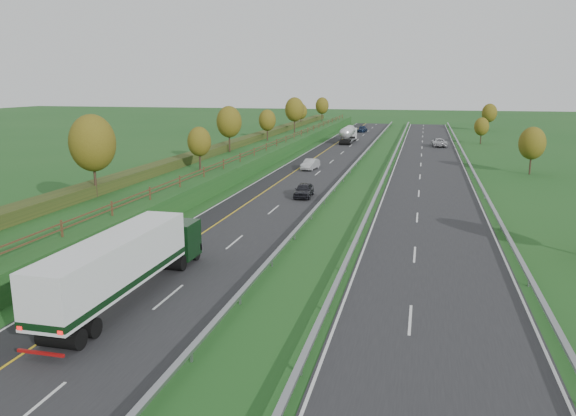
# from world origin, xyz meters

# --- Properties ---
(ground) EXTENTS (400.00, 400.00, 0.00)m
(ground) POSITION_xyz_m (8.00, 55.00, 0.00)
(ground) COLOR #1B4C1B
(ground) RESTS_ON ground
(near_carriageway) EXTENTS (10.50, 200.00, 0.04)m
(near_carriageway) POSITION_xyz_m (0.00, 60.00, 0.02)
(near_carriageway) COLOR black
(near_carriageway) RESTS_ON ground
(far_carriageway) EXTENTS (10.50, 200.00, 0.04)m
(far_carriageway) POSITION_xyz_m (16.50, 60.00, 0.02)
(far_carriageway) COLOR black
(far_carriageway) RESTS_ON ground
(hard_shoulder) EXTENTS (3.00, 200.00, 0.04)m
(hard_shoulder) POSITION_xyz_m (-3.75, 60.00, 0.02)
(hard_shoulder) COLOR black
(hard_shoulder) RESTS_ON ground
(lane_markings) EXTENTS (26.75, 200.00, 0.01)m
(lane_markings) POSITION_xyz_m (6.40, 59.88, 0.05)
(lane_markings) COLOR silver
(lane_markings) RESTS_ON near_carriageway
(embankment_left) EXTENTS (12.00, 200.00, 2.00)m
(embankment_left) POSITION_xyz_m (-13.00, 60.00, 1.00)
(embankment_left) COLOR #1B4C1B
(embankment_left) RESTS_ON ground
(hedge_left) EXTENTS (2.20, 180.00, 1.10)m
(hedge_left) POSITION_xyz_m (-15.00, 60.00, 2.55)
(hedge_left) COLOR #273616
(hedge_left) RESTS_ON embankment_left
(fence_left) EXTENTS (0.12, 189.06, 1.20)m
(fence_left) POSITION_xyz_m (-8.50, 59.59, 2.73)
(fence_left) COLOR #422B19
(fence_left) RESTS_ON embankment_left
(median_barrier_near) EXTENTS (0.32, 200.00, 0.71)m
(median_barrier_near) POSITION_xyz_m (5.70, 60.00, 0.61)
(median_barrier_near) COLOR gray
(median_barrier_near) RESTS_ON ground
(median_barrier_far) EXTENTS (0.32, 200.00, 0.71)m
(median_barrier_far) POSITION_xyz_m (10.80, 60.00, 0.61)
(median_barrier_far) COLOR gray
(median_barrier_far) RESTS_ON ground
(outer_barrier_far) EXTENTS (0.32, 200.00, 0.71)m
(outer_barrier_far) POSITION_xyz_m (22.30, 60.00, 0.62)
(outer_barrier_far) COLOR gray
(outer_barrier_far) RESTS_ON ground
(trees_left) EXTENTS (6.64, 164.30, 7.66)m
(trees_left) POSITION_xyz_m (-12.64, 56.63, 6.37)
(trees_left) COLOR #2D2116
(trees_left) RESTS_ON embankment_left
(trees_far) EXTENTS (8.45, 118.60, 7.12)m
(trees_far) POSITION_xyz_m (29.80, 89.21, 4.25)
(trees_far) COLOR #2D2116
(trees_far) RESTS_ON ground
(box_lorry) EXTENTS (2.58, 16.28, 4.06)m
(box_lorry) POSITION_xyz_m (-0.88, 10.01, 2.33)
(box_lorry) COLOR black
(box_lorry) RESTS_ON near_carriageway
(road_tanker) EXTENTS (2.40, 11.22, 3.46)m
(road_tanker) POSITION_xyz_m (-0.10, 101.14, 1.86)
(road_tanker) COLOR silver
(road_tanker) RESTS_ON near_carriageway
(car_dark_near) EXTENTS (2.03, 4.61, 1.54)m
(car_dark_near) POSITION_xyz_m (2.87, 41.97, 0.81)
(car_dark_near) COLOR black
(car_dark_near) RESTS_ON near_carriageway
(car_silver_mid) EXTENTS (2.17, 4.77, 1.52)m
(car_silver_mid) POSITION_xyz_m (-0.44, 62.07, 0.80)
(car_silver_mid) COLOR #ACADB1
(car_silver_mid) RESTS_ON near_carriageway
(car_small_far) EXTENTS (2.32, 5.24, 1.49)m
(car_small_far) POSITION_xyz_m (0.01, 127.99, 0.79)
(car_small_far) COLOR #13203B
(car_small_far) RESTS_ON near_carriageway
(car_oncoming) EXTENTS (3.08, 6.03, 1.63)m
(car_oncoming) POSITION_xyz_m (18.53, 97.74, 0.85)
(car_oncoming) COLOR silver
(car_oncoming) RESTS_ON far_carriageway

